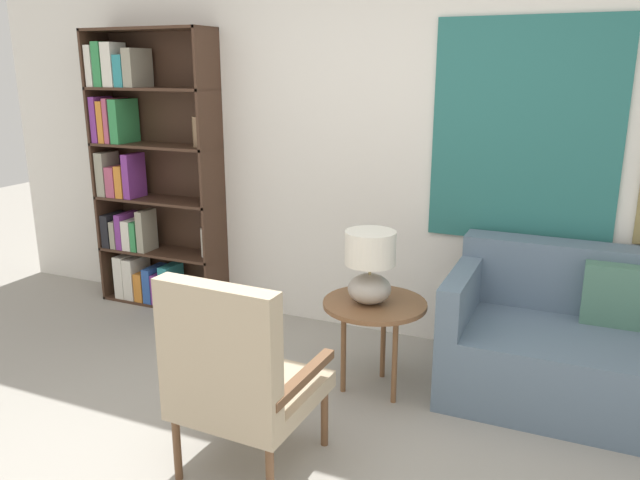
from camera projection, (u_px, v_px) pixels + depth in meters
The scene contains 6 objects.
wall_back at pixel (397, 135), 3.98m from camera, with size 6.40×0.08×2.70m.
bookshelf at pixel (144, 182), 4.66m from camera, with size 0.99×0.30×2.03m.
armchair at pixel (236, 373), 2.66m from camera, with size 0.58×0.62×0.95m.
couch at pixel (612, 351), 3.33m from camera, with size 1.71×0.85×0.80m.
side_table at pixel (375, 311), 3.42m from camera, with size 0.57×0.57×0.53m.
table_lamp at pixel (370, 264), 3.33m from camera, with size 0.27×0.27×0.40m.
Camera 1 is at (1.22, -1.84, 1.77)m, focal length 35.00 mm.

